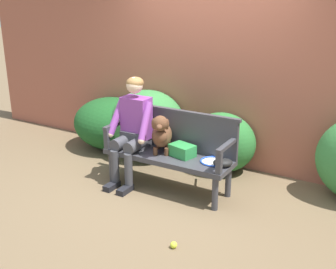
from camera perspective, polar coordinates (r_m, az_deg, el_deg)
name	(u,v)px	position (r m, az deg, el deg)	size (l,w,h in m)	color
ground_plane	(168,189)	(5.23, 0.00, -7.26)	(40.00, 40.00, 0.00)	brown
brick_garden_fence	(213,66)	(5.85, 6.08, 9.06)	(8.00, 0.30, 2.62)	#9E5642
hedge_bush_far_right	(112,123)	(6.45, -7.52, 1.49)	(1.20, 1.03, 0.77)	#194C1E
hedge_bush_far_left	(222,142)	(5.65, 7.25, -1.02)	(0.90, 0.72, 0.79)	#286B2D
hedge_bush_mid_left	(147,123)	(6.09, -2.78, 1.49)	(1.09, 1.03, 0.96)	#337538
garden_bench	(168,159)	(5.07, 0.00, -3.33)	(1.57, 0.49, 0.45)	#38383D
bench_backrest	(177,129)	(5.14, 1.21, 0.72)	(1.61, 0.06, 0.50)	#38383D
bench_armrest_left_end	(113,130)	(5.30, -7.43, 0.56)	(0.06, 0.49, 0.28)	#38383D
bench_armrest_right_end	(224,153)	(4.59, 7.49, -2.43)	(0.06, 0.49, 0.28)	#38383D
person_seated	(133,126)	(5.20, -4.74, 1.10)	(0.56, 0.65, 1.32)	black
dog_on_bench	(161,133)	(5.00, -0.88, 0.16)	(0.36, 0.49, 0.50)	brown
tennis_racket	(213,160)	(4.88, 6.02, -3.47)	(0.38, 0.58, 0.03)	blue
baseball_glove	(223,163)	(4.74, 7.34, -3.75)	(0.22, 0.17, 0.09)	black
sports_bag	(182,150)	(4.98, 1.92, -2.15)	(0.28, 0.20, 0.14)	#2D8E42
tennis_ball	(174,245)	(4.13, 0.76, -14.57)	(0.07, 0.07, 0.07)	#CCDB33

